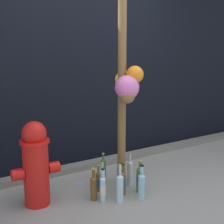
{
  "coord_description": "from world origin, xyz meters",
  "views": [
    {
      "loc": [
        -1.98,
        -2.27,
        1.54
      ],
      "look_at": [
        -0.32,
        0.42,
        0.9
      ],
      "focal_mm": 49.28,
      "sensor_mm": 36.0,
      "label": 1
    }
  ],
  "objects": [
    {
      "name": "building_wall",
      "position": [
        0.0,
        1.56,
        1.54
      ],
      "size": [
        10.0,
        0.2,
        3.07
      ],
      "color": "black",
      "rests_on": "ground_plane"
    },
    {
      "name": "fire_hydrant",
      "position": [
        -1.11,
        0.59,
        0.44
      ],
      "size": [
        0.48,
        0.29,
        0.86
      ],
      "color": "red",
      "rests_on": "ground_plane"
    },
    {
      "name": "bottle_8",
      "position": [
        -0.06,
        0.26,
        0.15
      ],
      "size": [
        0.08,
        0.08,
        0.37
      ],
      "color": "#337038",
      "rests_on": "ground_plane"
    },
    {
      "name": "bottle_1",
      "position": [
        -0.52,
        0.28,
        0.14
      ],
      "size": [
        0.06,
        0.06,
        0.36
      ],
      "color": "#B2DBEA",
      "rests_on": "ground_plane"
    },
    {
      "name": "bottle_9",
      "position": [
        -0.38,
        0.18,
        0.16
      ],
      "size": [
        0.07,
        0.07,
        0.41
      ],
      "color": "#B2DBEA",
      "rests_on": "ground_plane"
    },
    {
      "name": "bottle_4",
      "position": [
        -0.26,
        0.3,
        0.14
      ],
      "size": [
        0.08,
        0.08,
        0.35
      ],
      "color": "brown",
      "rests_on": "ground_plane"
    },
    {
      "name": "curb_strip",
      "position": [
        0.0,
        1.18,
        0.04
      ],
      "size": [
        8.0,
        0.12,
        0.08
      ],
      "primitive_type": "cube",
      "color": "slate",
      "rests_on": "ground_plane"
    },
    {
      "name": "ground_plane",
      "position": [
        0.0,
        0.0,
        0.0
      ],
      "size": [
        14.0,
        14.0,
        0.0
      ],
      "primitive_type": "plane",
      "color": "gray"
    },
    {
      "name": "bottle_6",
      "position": [
        -0.06,
        0.6,
        0.15
      ],
      "size": [
        0.06,
        0.06,
        0.35
      ],
      "color": "#337038",
      "rests_on": "ground_plane"
    },
    {
      "name": "bottle_10",
      "position": [
        -0.06,
        0.46,
        0.16
      ],
      "size": [
        0.06,
        0.06,
        0.39
      ],
      "color": "silver",
      "rests_on": "ground_plane"
    },
    {
      "name": "bottle_7",
      "position": [
        -0.14,
        0.12,
        0.16
      ],
      "size": [
        0.07,
        0.07,
        0.38
      ],
      "color": "#93CCE0",
      "rests_on": "ground_plane"
    },
    {
      "name": "litter_0",
      "position": [
        -0.54,
        0.8,
        0.0
      ],
      "size": [
        0.13,
        0.13,
        0.01
      ],
      "primitive_type": "cube",
      "rotation": [
        0.0,
        0.0,
        1.14
      ],
      "color": "#8C99B2",
      "rests_on": "ground_plane"
    },
    {
      "name": "bottle_5",
      "position": [
        -0.44,
        0.51,
        0.12
      ],
      "size": [
        0.06,
        0.06,
        0.31
      ],
      "color": "brown",
      "rests_on": "ground_plane"
    },
    {
      "name": "bottle_2",
      "position": [
        -0.29,
        0.66,
        0.16
      ],
      "size": [
        0.06,
        0.06,
        0.37
      ],
      "color": "#337038",
      "rests_on": "ground_plane"
    },
    {
      "name": "bottle_0",
      "position": [
        -0.58,
        0.36,
        0.15
      ],
      "size": [
        0.07,
        0.07,
        0.35
      ],
      "color": "brown",
      "rests_on": "ground_plane"
    },
    {
      "name": "bottle_3",
      "position": [
        -0.46,
        0.38,
        0.17
      ],
      "size": [
        0.06,
        0.06,
        0.38
      ],
      "color": "#93CCE0",
      "rests_on": "ground_plane"
    },
    {
      "name": "memorial_post",
      "position": [
        -0.17,
        0.4,
        1.41
      ],
      "size": [
        0.47,
        0.5,
        2.54
      ],
      "color": "brown",
      "rests_on": "ground_plane"
    }
  ]
}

